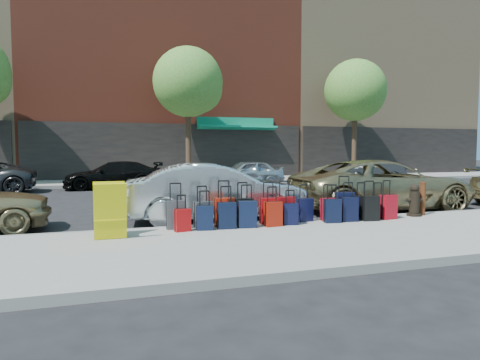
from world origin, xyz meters
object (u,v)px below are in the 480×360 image
object	(u,v)px
car_near_2	(382,185)
car_far_3	(370,171)
suitcase_front_5	(285,210)
fire_hydrant	(414,201)
bollard	(423,198)
car_far_1	(113,175)
display_rack	(110,211)
tree_right	(357,92)
car_far_2	(246,173)
tree_center	(190,84)
car_near_1	(216,193)

from	to	relation	value
car_near_2	car_far_3	xyz separation A→B (m)	(6.50, 9.92, -0.14)
suitcase_front_5	fire_hydrant	bearing A→B (deg)	-6.72
bollard	car_near_2	world-z (taller)	car_near_2
car_near_2	car_far_3	bearing A→B (deg)	-29.70
car_far_1	suitcase_front_5	bearing A→B (deg)	17.56
display_rack	car_far_3	size ratio (longest dim) A/B	0.28
suitcase_front_5	display_rack	xyz separation A→B (m)	(-3.88, -0.58, 0.22)
tree_right	suitcase_front_5	world-z (taller)	tree_right
fire_hydrant	car_far_2	size ratio (longest dim) A/B	0.21
fire_hydrant	car_far_1	bearing A→B (deg)	131.27
bollard	car_far_1	xyz separation A→B (m)	(-7.35, 11.87, 0.06)
display_rack	car_far_3	xyz separation A→B (m)	(14.44, 12.46, -0.05)
tree_center	car_far_3	world-z (taller)	tree_center
car_far_1	display_rack	bearing A→B (deg)	-0.65
suitcase_front_5	display_rack	bearing A→B (deg)	-177.02
bollard	tree_right	bearing A→B (deg)	62.88
fire_hydrant	car_far_2	xyz separation A→B (m)	(-0.60, 11.62, 0.13)
bollard	display_rack	bearing A→B (deg)	-175.85
suitcase_front_5	car_near_1	bearing A→B (deg)	125.27
tree_right	car_near_1	bearing A→B (deg)	-134.09
car_far_1	car_far_2	xyz separation A→B (m)	(6.45, -0.30, 0.01)
suitcase_front_5	display_rack	world-z (taller)	display_rack
car_near_1	car_near_2	xyz separation A→B (m)	(5.32, 0.49, 0.02)
car_near_2	display_rack	bearing A→B (deg)	111.26
car_far_1	bollard	bearing A→B (deg)	32.83
tree_right	bollard	xyz separation A→B (m)	(-7.34, -14.34, -4.82)
car_near_1	car_near_2	distance (m)	5.35
tree_center	bollard	distance (m)	15.45
fire_hydrant	car_far_3	bearing A→B (deg)	70.25
car_near_1	fire_hydrant	bearing A→B (deg)	-101.98
fire_hydrant	car_far_3	xyz separation A→B (m)	(7.02, 11.96, 0.10)
car_near_2	car_far_1	xyz separation A→B (m)	(-7.57, 9.89, -0.12)
tree_right	car_near_1	xyz separation A→B (m)	(-12.45, -12.85, -4.67)
car_far_3	suitcase_front_5	bearing A→B (deg)	-34.74
suitcase_front_5	car_far_1	bearing A→B (deg)	100.98
car_near_1	car_far_1	xyz separation A→B (m)	(-2.25, 10.38, -0.10)
tree_center	car_far_2	xyz separation A→B (m)	(2.26, -2.77, -4.75)
car_near_2	car_far_2	size ratio (longest dim) A/B	1.42
suitcase_front_5	tree_center	bearing A→B (deg)	81.73
tree_right	car_far_3	bearing A→B (deg)	-104.38
tree_center	car_far_1	world-z (taller)	tree_center
tree_center	car_far_3	size ratio (longest dim) A/B	1.91
fire_hydrant	tree_right	bearing A→B (deg)	72.69
tree_center	suitcase_front_5	distance (m)	15.17
tree_right	car_far_1	size ratio (longest dim) A/B	1.63
bollard	display_rack	xyz separation A→B (m)	(-7.72, -0.56, 0.08)
tree_right	car_near_2	xyz separation A→B (m)	(-7.12, -12.36, -4.65)
display_rack	car_far_1	xyz separation A→B (m)	(0.37, 12.43, -0.03)
tree_center	car_near_2	distance (m)	13.63
display_rack	car_far_2	xyz separation A→B (m)	(6.82, 12.13, -0.01)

